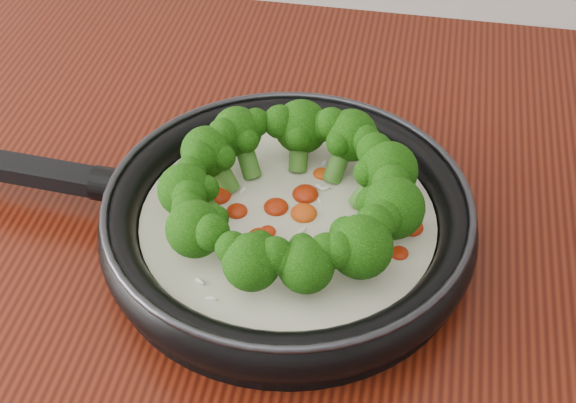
# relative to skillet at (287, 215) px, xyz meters

# --- Properties ---
(skillet) EXTENTS (0.49, 0.33, 0.09)m
(skillet) POSITION_rel_skillet_xyz_m (0.00, 0.00, 0.00)
(skillet) COLOR black
(skillet) RESTS_ON counter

